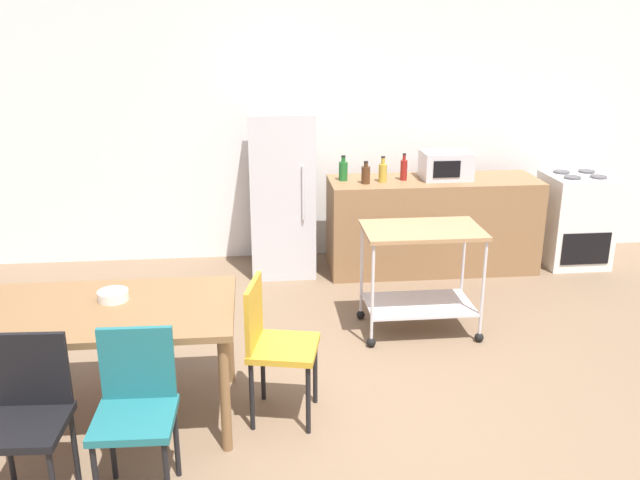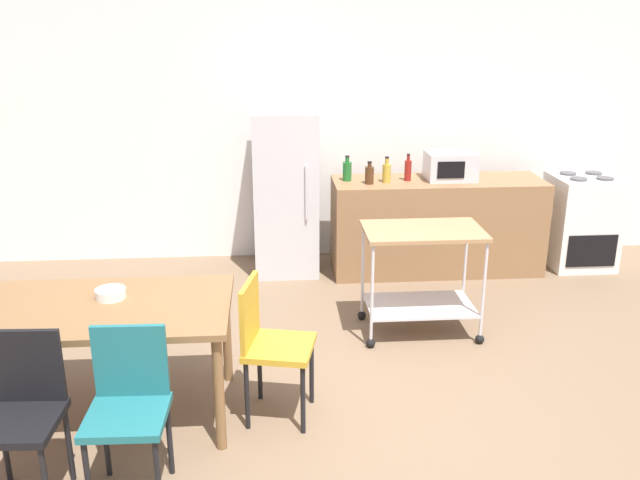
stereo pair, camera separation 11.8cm
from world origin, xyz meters
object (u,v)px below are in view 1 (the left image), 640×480
stove_oven (574,219)px  bottle_wine (343,170)px  bottle_vinegar (366,174)px  microwave (446,165)px  kitchen_cart (421,262)px  chair_mustard (273,340)px  dining_table (108,320)px  chair_teal (136,404)px  chair_black (27,411)px  bottle_hot_sauce (383,172)px  refrigerator (282,193)px  fruit_bowl (113,296)px  bottle_olive_oil (404,169)px

stove_oven → bottle_wine: (-2.32, 0.03, 0.54)m
bottle_vinegar → microwave: size_ratio=0.46×
kitchen_cart → chair_mustard: bearing=-137.3°
dining_table → chair_teal: (0.26, -0.70, -0.15)m
chair_black → bottle_hot_sauce: size_ratio=3.68×
chair_mustard → refrigerator: 2.56m
stove_oven → kitchen_cart: size_ratio=1.01×
kitchen_cart → microwave: microwave is taller
kitchen_cart → bottle_hot_sauce: 1.36m
stove_oven → fruit_bowl: (-4.03, -2.28, 0.33)m
refrigerator → fruit_bowl: bearing=-115.6°
chair_teal → bottle_hot_sauce: bearing=60.5°
bottle_hot_sauce → refrigerator: bearing=170.8°
bottle_vinegar → dining_table: bearing=-130.2°
chair_teal → kitchen_cart: (1.90, 1.73, 0.05)m
chair_teal → microwave: 3.98m
refrigerator → bottle_wine: (0.58, -0.05, 0.22)m
bottle_wine → bottle_olive_oil: size_ratio=0.93×
bottle_hot_sauce → fruit_bowl: size_ratio=1.32×
chair_black → chair_mustard: 1.41m
microwave → stove_oven: bearing=0.0°
dining_table → stove_oven: (4.05, 2.39, -0.22)m
chair_teal → bottle_olive_oil: bottle_olive_oil is taller
chair_mustard → bottle_hot_sauce: size_ratio=3.68×
chair_mustard → chair_black: bearing=130.0°
stove_oven → microwave: 1.46m
microwave → chair_mustard: bearing=-125.3°
chair_black → refrigerator: bearing=68.9°
chair_black → bottle_vinegar: 3.74m
chair_teal → refrigerator: bearing=76.0°
dining_table → refrigerator: size_ratio=0.97×
bottle_wine → bottle_vinegar: bearing=-36.7°
chair_teal → refrigerator: 3.31m
microwave → fruit_bowl: microwave is taller
dining_table → bottle_vinegar: bearing=49.8°
chair_teal → bottle_olive_oil: bearing=58.1°
chair_teal → fruit_bowl: bearing=108.0°
stove_oven → bottle_wine: bearing=179.3°
refrigerator → microwave: bearing=-3.0°
bottle_olive_oil → stove_oven: bearing=0.5°
chair_teal → stove_oven: (3.80, 3.09, -0.07)m
dining_table → kitchen_cart: bearing=25.5°
bottle_hot_sauce → microwave: (0.62, 0.07, 0.04)m
chair_mustard → fruit_bowl: size_ratio=4.87×
bottle_vinegar → fruit_bowl: 2.89m
chair_teal → bottle_wine: (1.48, 3.12, 0.48)m
chair_teal → microwave: size_ratio=1.93×
chair_black → fruit_bowl: 0.91m
dining_table → refrigerator: (1.15, 2.48, 0.10)m
bottle_vinegar → microwave: 0.80m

